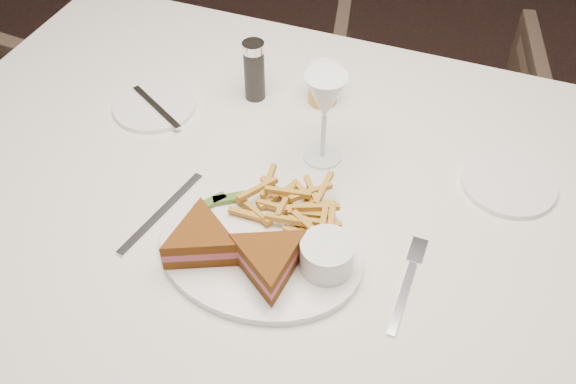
# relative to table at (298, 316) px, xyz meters

# --- Properties ---
(ground) EXTENTS (5.00, 5.00, 0.00)m
(ground) POSITION_rel_table_xyz_m (0.14, 0.14, -0.38)
(ground) COLOR black
(ground) RESTS_ON ground
(table) EXTENTS (1.51, 1.05, 0.75)m
(table) POSITION_rel_table_xyz_m (0.00, 0.00, 0.00)
(table) COLOR silver
(table) RESTS_ON ground
(chair_far) EXTENTS (0.72, 0.70, 0.61)m
(chair_far) POSITION_rel_table_xyz_m (0.05, 0.82, -0.07)
(chair_far) COLOR #46352B
(chair_far) RESTS_ON ground
(table_setting) EXTENTS (0.82, 0.57, 0.18)m
(table_setting) POSITION_rel_table_xyz_m (-0.01, -0.05, 0.41)
(table_setting) COLOR white
(table_setting) RESTS_ON table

